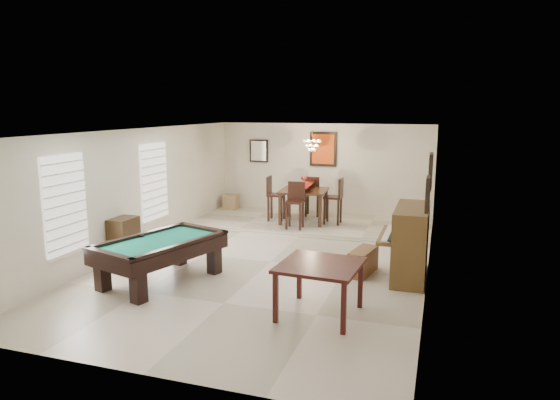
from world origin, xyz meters
The scene contains 26 objects.
ground_plane centered at (0.00, 0.00, -0.01)m, with size 6.00×9.00×0.02m, color beige.
wall_back centered at (0.00, 4.50, 1.30)m, with size 6.00×0.04×2.60m, color silver.
wall_front centered at (0.00, -4.50, 1.30)m, with size 6.00×0.04×2.60m, color silver.
wall_left centered at (-3.00, 0.00, 1.30)m, with size 0.04×9.00×2.60m, color silver.
wall_right centered at (3.00, 0.00, 1.30)m, with size 0.04×9.00×2.60m, color silver.
ceiling centered at (0.00, 0.00, 2.60)m, with size 6.00×9.00×0.04m, color white.
dining_step centered at (0.00, 3.25, 0.06)m, with size 6.00×2.50×0.12m, color beige.
window_left_front centered at (-2.97, -2.20, 1.40)m, with size 0.06×1.00×1.70m, color white.
window_left_rear centered at (-2.97, 0.60, 1.40)m, with size 0.06×1.00×1.70m, color white.
pool_table centered at (-1.47, -1.67, 0.37)m, with size 1.20×2.21×0.74m, color black, non-canonical shape.
square_table centered at (1.53, -2.21, 0.40)m, with size 1.14×1.14×0.79m, color black, non-canonical shape.
upright_piano centered at (2.54, -0.09, 0.65)m, with size 0.87×1.56×1.30m, color brown, non-canonical shape.
piano_bench centered at (1.86, -0.14, 0.23)m, with size 0.32×0.83×0.46m, color brown.
apothecary_chest centered at (-2.78, -0.88, 0.45)m, with size 0.40×0.59×0.89m, color black.
dining_table centered at (-0.18, 3.13, 0.60)m, with size 1.16×1.16×0.96m, color black, non-canonical shape.
flower_vase centered at (-0.18, 3.13, 1.19)m, with size 0.13×0.13×0.22m, color red, non-canonical shape.
dining_chair_south centered at (-0.20, 2.36, 0.69)m, with size 0.42×0.42×1.13m, color black, non-canonical shape.
dining_chair_north centered at (-0.14, 3.91, 0.67)m, with size 0.41×0.41×1.09m, color black, non-canonical shape.
dining_chair_west centered at (-0.91, 3.09, 0.70)m, with size 0.43×0.43×1.16m, color black, non-canonical shape.
dining_chair_east centered at (0.58, 3.16, 0.71)m, with size 0.44×0.44×1.17m, color black, non-canonical shape.
corner_bench centered at (-2.64, 4.07, 0.33)m, with size 0.37×0.46×0.42m, color #9E8156.
chandelier centered at (0.00, 3.20, 2.20)m, with size 0.44×0.44×0.60m, color #FFE5B2, non-canonical shape.
back_painting centered at (0.00, 4.46, 1.90)m, with size 0.75×0.06×0.95m, color #D84C14.
back_mirror centered at (-1.90, 4.46, 1.80)m, with size 0.55×0.06×0.65m, color white.
right_picture_upper centered at (2.96, 0.30, 1.90)m, with size 0.06×0.55×0.65m, color slate.
right_picture_lower centered at (2.96, -1.00, 1.70)m, with size 0.06×0.45×0.55m, color gray.
Camera 1 is at (3.14, -9.04, 3.04)m, focal length 32.00 mm.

